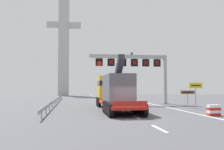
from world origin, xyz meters
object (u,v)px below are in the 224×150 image
(overhead_lane_gantry, at_px, (138,64))
(exit_sign_yellow, at_px, (196,89))
(bridge_pylon_distant, at_px, (64,37))
(heavy_haul_truck_red, at_px, (114,90))
(crash_barrier_striped, at_px, (214,110))
(tourist_info_sign_brown, at_px, (188,94))

(overhead_lane_gantry, bearing_deg, exit_sign_yellow, -63.49)
(exit_sign_yellow, height_order, bridge_pylon_distant, bridge_pylon_distant)
(overhead_lane_gantry, bearing_deg, heavy_haul_truck_red, -121.10)
(heavy_haul_truck_red, height_order, crash_barrier_striped, heavy_haul_truck_red)
(heavy_haul_truck_red, height_order, exit_sign_yellow, heavy_haul_truck_red)
(overhead_lane_gantry, relative_size, tourist_info_sign_brown, 5.65)
(overhead_lane_gantry, xyz_separation_m, tourist_info_sign_brown, (4.50, -5.84, -3.94))
(crash_barrier_striped, height_order, bridge_pylon_distant, bridge_pylon_distant)
(exit_sign_yellow, bearing_deg, heavy_haul_truck_red, 172.56)
(tourist_info_sign_brown, xyz_separation_m, crash_barrier_striped, (-1.78, -8.78, -1.05))
(exit_sign_yellow, bearing_deg, overhead_lane_gantry, 116.51)
(tourist_info_sign_brown, height_order, crash_barrier_striped, tourist_info_sign_brown)
(exit_sign_yellow, distance_m, bridge_pylon_distant, 48.94)
(exit_sign_yellow, distance_m, crash_barrier_striped, 6.57)
(overhead_lane_gantry, distance_m, exit_sign_yellow, 10.00)
(heavy_haul_truck_red, distance_m, bridge_pylon_distant, 45.91)
(crash_barrier_striped, bearing_deg, bridge_pylon_distant, 105.47)
(heavy_haul_truck_red, height_order, bridge_pylon_distant, bridge_pylon_distant)
(tourist_info_sign_brown, bearing_deg, heavy_haul_truck_red, -170.56)
(tourist_info_sign_brown, height_order, bridge_pylon_distant, bridge_pylon_distant)
(tourist_info_sign_brown, bearing_deg, exit_sign_yellow, -96.28)
(bridge_pylon_distant, bearing_deg, exit_sign_yellow, -70.77)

